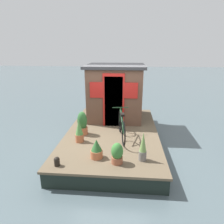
{
  "coord_description": "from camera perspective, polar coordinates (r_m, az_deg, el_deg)",
  "views": [
    {
      "loc": [
        -6.03,
        -0.49,
        3.02
      ],
      "look_at": [
        -0.2,
        0.0,
        1.16
      ],
      "focal_mm": 32.12,
      "sensor_mm": 36.0,
      "label": 1
    }
  ],
  "objects": [
    {
      "name": "mooring_bollard",
      "position": [
        4.85,
        -15.42,
        -13.34
      ],
      "size": [
        0.13,
        0.13,
        0.22
      ],
      "color": "black",
      "rests_on": "houseboat_deck"
    },
    {
      "name": "houseboat_deck",
      "position": [
        6.66,
        0.15,
        -7.12
      ],
      "size": [
        4.88,
        2.89,
        0.46
      ],
      "color": "brown",
      "rests_on": "ground_plane"
    },
    {
      "name": "potted_plant_lavender",
      "position": [
        6.25,
        -8.44,
        -3.36
      ],
      "size": [
        0.32,
        0.32,
        0.73
      ],
      "color": "#B2603D",
      "rests_on": "houseboat_deck"
    },
    {
      "name": "potted_plant_fern",
      "position": [
        4.84,
        8.8,
        -9.89
      ],
      "size": [
        0.18,
        0.18,
        0.71
      ],
      "color": "slate",
      "rests_on": "houseboat_deck"
    },
    {
      "name": "bicycle",
      "position": [
        5.92,
        2.76,
        -3.93
      ],
      "size": [
        1.66,
        0.5,
        0.84
      ],
      "color": "black",
      "rests_on": "houseboat_deck"
    },
    {
      "name": "potted_plant_mint",
      "position": [
        4.95,
        -4.44,
        -10.52
      ],
      "size": [
        0.3,
        0.3,
        0.48
      ],
      "color": "#B2603D",
      "rests_on": "houseboat_deck"
    },
    {
      "name": "potted_plant_succulent",
      "position": [
        4.72,
        1.47,
        -11.73
      ],
      "size": [
        0.28,
        0.28,
        0.51
      ],
      "color": "#935138",
      "rests_on": "houseboat_deck"
    },
    {
      "name": "ground_plane",
      "position": [
        6.76,
        0.14,
        -8.9
      ],
      "size": [
        60.0,
        60.0,
        0.0
      ],
      "primitive_type": "plane",
      "color": "#4C5B60"
    },
    {
      "name": "potted_plant_rosemary",
      "position": [
        5.77,
        -9.31,
        -5.45
      ],
      "size": [
        0.24,
        0.24,
        0.67
      ],
      "color": "#B2603D",
      "rests_on": "houseboat_deck"
    },
    {
      "name": "houseboat_cabin",
      "position": [
        7.54,
        0.98,
        5.79
      ],
      "size": [
        1.99,
        2.1,
        2.01
      ],
      "color": "brown",
      "rests_on": "houseboat_deck"
    }
  ]
}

